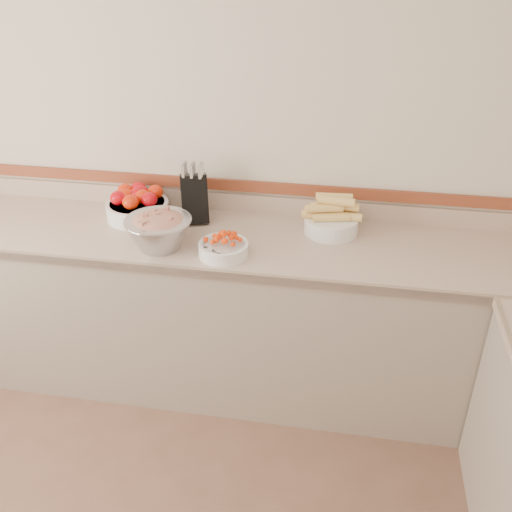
% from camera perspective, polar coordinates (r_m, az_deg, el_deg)
% --- Properties ---
extents(back_wall, '(4.00, 0.00, 4.00)m').
position_cam_1_polar(back_wall, '(2.99, -4.57, 11.75)').
color(back_wall, beige).
rests_on(back_wall, ground_plane).
extents(counter_back, '(4.00, 0.65, 1.08)m').
position_cam_1_polar(counter_back, '(3.08, -5.39, -5.30)').
color(counter_back, '#C4A58E').
rests_on(counter_back, ground_plane).
extents(knife_block, '(0.18, 0.20, 0.33)m').
position_cam_1_polar(knife_block, '(2.95, -6.19, 5.87)').
color(knife_block, black).
rests_on(knife_block, counter_back).
extents(tomato_bowl, '(0.33, 0.33, 0.16)m').
position_cam_1_polar(tomato_bowl, '(3.06, -11.79, 5.09)').
color(tomato_bowl, white).
rests_on(tomato_bowl, counter_back).
extents(cherry_tomato_bowl, '(0.23, 0.23, 0.13)m').
position_cam_1_polar(cherry_tomato_bowl, '(2.65, -3.28, 0.94)').
color(cherry_tomato_bowl, white).
rests_on(cherry_tomato_bowl, counter_back).
extents(corn_bowl, '(0.30, 0.27, 0.20)m').
position_cam_1_polar(corn_bowl, '(2.86, 7.54, 3.67)').
color(corn_bowl, white).
rests_on(corn_bowl, counter_back).
extents(rhubarb_bowl, '(0.32, 0.32, 0.18)m').
position_cam_1_polar(rhubarb_bowl, '(2.73, -9.70, 2.60)').
color(rhubarb_bowl, '#B2B2BA').
rests_on(rhubarb_bowl, counter_back).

